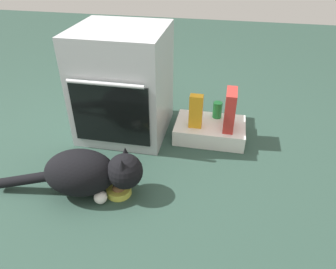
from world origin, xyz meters
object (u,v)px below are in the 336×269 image
at_px(oven, 123,83).
at_px(cereal_box, 230,110).
at_px(cat, 89,173).
at_px(pantry_cabinet, 210,130).
at_px(food_bowl, 119,190).
at_px(soda_can, 217,110).
at_px(juice_carton, 196,111).

distance_m(oven, cereal_box, 0.76).
relative_size(oven, cat, 0.89).
distance_m(pantry_cabinet, food_bowl, 0.84).
relative_size(soda_can, cereal_box, 0.43).
height_order(soda_can, cereal_box, cereal_box).
bearing_deg(oven, pantry_cabinet, 1.32).
relative_size(cat, cereal_box, 3.04).
distance_m(soda_can, cereal_box, 0.18).
xyz_separation_m(cat, cereal_box, (0.74, 0.69, 0.11)).
relative_size(pantry_cabinet, food_bowl, 3.47).
xyz_separation_m(pantry_cabinet, cereal_box, (0.13, -0.03, 0.20)).
height_order(food_bowl, soda_can, soda_can).
relative_size(food_bowl, cat, 0.17).
bearing_deg(cat, soda_can, 42.81).
bearing_deg(cereal_box, cat, -137.25).
relative_size(oven, food_bowl, 5.32).
distance_m(oven, cat, 0.74).
xyz_separation_m(cat, juice_carton, (0.51, 0.66, 0.09)).
xyz_separation_m(soda_can, cereal_box, (0.09, -0.13, 0.08)).
distance_m(juice_carton, cereal_box, 0.23).
bearing_deg(soda_can, cat, -128.62).
bearing_deg(food_bowl, oven, 103.74).
xyz_separation_m(oven, cereal_box, (0.75, -0.02, -0.12)).
height_order(oven, cat, oven).
bearing_deg(oven, food_bowl, -76.26).
bearing_deg(food_bowl, cat, -171.43).
xyz_separation_m(oven, soda_can, (0.67, 0.11, -0.20)).
height_order(pantry_cabinet, soda_can, soda_can).
relative_size(soda_can, juice_carton, 0.50).
xyz_separation_m(food_bowl, soda_can, (0.50, 0.80, 0.15)).
bearing_deg(oven, juice_carton, -5.04).
relative_size(pantry_cabinet, cereal_box, 1.77).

